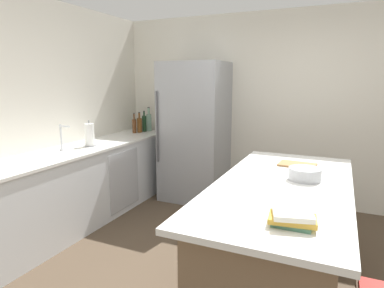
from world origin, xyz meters
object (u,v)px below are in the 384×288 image
Objects in this scene: wine_bottle at (144,123)px; cookbook_stack at (292,218)px; sink_faucet at (62,137)px; paper_towel_roll at (90,135)px; mixing_bowl at (305,174)px; refrigerator at (195,132)px; syrup_bottle at (134,126)px; whiskey_bottle at (140,125)px; cutting_board at (297,165)px; kitchen_island at (280,237)px; gin_bottle at (149,122)px.

cookbook_stack is at bearing -44.56° from wine_bottle.
paper_towel_roll is at bearing 74.16° from sink_faucet.
paper_towel_roll is 0.98× the size of wine_bottle.
sink_faucet is 2.59m from mixing_bowl.
refrigerator is 7.60× the size of mixing_bowl.
refrigerator is at bearing 7.38° from syrup_bottle.
whiskey_bottle is 0.90× the size of cutting_board.
refrigerator is 1.79m from sink_faucet.
wine_bottle is at bearing 147.56° from mixing_bowl.
kitchen_island is 0.54m from mixing_bowl.
cookbook_stack is (2.62, -0.93, -0.12)m from sink_faucet.
mixing_bowl is at bearing -34.32° from gin_bottle.
kitchen_island is 6.79× the size of wine_bottle.
refrigerator is 7.15× the size of cookbook_stack.
syrup_bottle is at bearing 158.47° from cutting_board.
wine_bottle is at bearing 143.31° from kitchen_island.
kitchen_island is 2.53m from sink_faucet.
gin_bottle is at bearing 152.18° from cutting_board.
refrigerator is 1.46m from paper_towel_roll.
kitchen_island is 5.87× the size of gin_bottle.
sink_faucet is at bearing 175.55° from kitchen_island.
gin_bottle is (-0.00, 1.35, 0.01)m from paper_towel_roll.
refrigerator is at bearing -3.99° from wine_bottle.
refrigerator is at bearing -11.03° from gin_bottle.
syrup_bottle is 2.94m from mixing_bowl.
refrigerator is 0.88m from gin_bottle.
refrigerator reaches higher than mixing_bowl.
gin_bottle is 3.63m from cookbook_stack.
refrigerator is 0.88m from wine_bottle.
sink_faucet is (-0.95, -1.52, 0.10)m from refrigerator.
wine_bottle is (-0.02, 1.24, -0.00)m from paper_towel_roll.
gin_bottle is 1.36× the size of cookbook_stack.
paper_towel_roll reaches higher than cutting_board.
syrup_bottle reaches higher than mixing_bowl.
whiskey_bottle is at bearing -178.12° from refrigerator.
gin_bottle is (0.09, 1.68, -0.01)m from sink_faucet.
whiskey_bottle is (-0.05, -0.20, -0.03)m from gin_bottle.
syrup_bottle is (-0.03, -0.09, -0.01)m from whiskey_bottle.
refrigerator reaches higher than gin_bottle.
mixing_bowl is at bearing -0.47° from sink_faucet.
syrup_bottle reaches higher than cutting_board.
whiskey_bottle is at bearing 145.05° from kitchen_island.
gin_bottle reaches higher than mixing_bowl.
paper_towel_roll is 1.22× the size of mixing_bowl.
cookbook_stack is (1.67, -2.44, -0.02)m from refrigerator.
sink_faucet is at bearing 179.53° from mixing_bowl.
refrigerator is 0.94m from syrup_bottle.
mixing_bowl is (2.58, -1.42, -0.07)m from syrup_bottle.
refrigerator is 0.90m from whiskey_bottle.
mixing_bowl is (2.59, -0.02, -0.11)m from sink_faucet.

